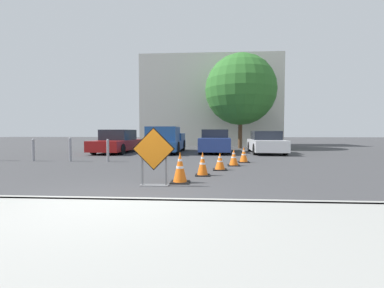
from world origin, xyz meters
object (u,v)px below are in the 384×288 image
traffic_cone_nearest (180,168)px  pickup_truck (166,141)px  bollard_nearest (108,150)px  traffic_cone_third (220,162)px  parked_car_second (215,142)px  traffic_cone_second (203,164)px  bollard_second (70,149)px  road_closed_sign (154,154)px  bollard_third (33,149)px  parked_car_nearest (118,142)px  parked_car_third (266,143)px  traffic_cone_fourth (234,158)px  traffic_cone_fifth (244,155)px

traffic_cone_nearest → pickup_truck: size_ratio=0.16×
bollard_nearest → traffic_cone_third: bearing=-24.5°
parked_car_second → bollard_nearest: (-4.86, -5.37, -0.16)m
traffic_cone_second → bollard_nearest: size_ratio=0.74×
pickup_truck → bollard_nearest: bearing=70.7°
traffic_cone_third → bollard_second: bearing=161.4°
traffic_cone_nearest → bollard_second: (-5.38, 4.46, 0.17)m
traffic_cone_nearest → parked_car_second: 9.91m
traffic_cone_nearest → road_closed_sign: bearing=-142.8°
parked_car_second → bollard_second: size_ratio=4.53×
traffic_cone_third → bollard_nearest: size_ratio=0.61×
pickup_truck → bollard_second: 5.95m
traffic_cone_nearest → bollard_third: 8.37m
parked_car_second → traffic_cone_second: bearing=88.8°
road_closed_sign → parked_car_nearest: (-4.37, 9.79, -0.11)m
pickup_truck → parked_car_third: 6.16m
traffic_cone_third → traffic_cone_fourth: size_ratio=0.93×
traffic_cone_nearest → parked_car_third: (4.26, 9.35, 0.24)m
parked_car_third → parked_car_second: bearing=-6.6°
parked_car_third → bollard_third: parked_car_third is taller
traffic_cone_fourth → road_closed_sign: bearing=-120.8°
parked_car_nearest → bollard_third: 5.33m
parked_car_third → bollard_third: bearing=25.6°
traffic_cone_second → bollard_nearest: 5.40m
traffic_cone_third → pickup_truck: (-3.02, 7.02, 0.43)m
bollard_nearest → bollard_third: 3.41m
road_closed_sign → parked_car_third: (4.85, 9.79, -0.14)m
traffic_cone_nearest → traffic_cone_fifth: (2.26, 4.54, -0.07)m
traffic_cone_third → parked_car_nearest: size_ratio=0.13×
traffic_cone_nearest → bollard_nearest: 5.78m
traffic_cone_nearest → bollard_second: 6.99m
road_closed_sign → bollard_nearest: road_closed_sign is taller
traffic_cone_fourth → bollard_nearest: (-5.39, 1.05, 0.21)m
parked_car_second → parked_car_nearest: bearing=7.5°
traffic_cone_nearest → traffic_cone_fifth: size_ratio=1.20×
traffic_cone_second → traffic_cone_third: 1.29m
bollard_third → traffic_cone_nearest: bearing=-32.2°
traffic_cone_fourth → bollard_second: (-7.09, 1.05, 0.24)m
road_closed_sign → traffic_cone_nearest: (0.59, 0.45, -0.38)m
parked_car_third → traffic_cone_fifth: bearing=69.7°
traffic_cone_third → road_closed_sign: bearing=-122.3°
parked_car_third → bollard_second: parked_car_third is taller
road_closed_sign → parked_car_third: 10.93m
bollard_nearest → parked_car_third: bearing=31.6°
traffic_cone_second → parked_car_second: size_ratio=0.15×
bollard_nearest → traffic_cone_fifth: bearing=0.8°
traffic_cone_second → parked_car_second: (0.63, 8.72, 0.33)m
traffic_cone_second → traffic_cone_fifth: bearing=63.6°
traffic_cone_fourth → parked_car_second: bearing=94.7°
traffic_cone_nearest → parked_car_third: 10.28m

